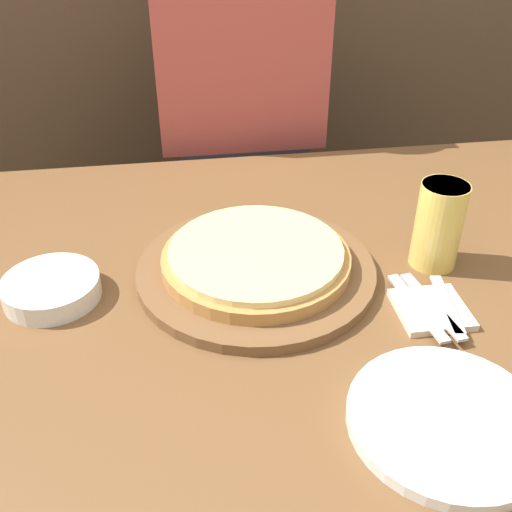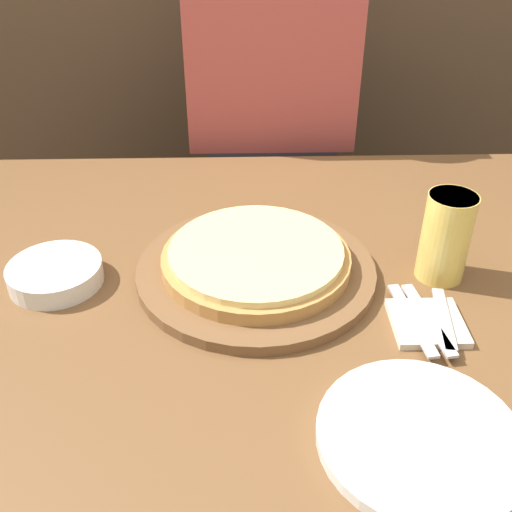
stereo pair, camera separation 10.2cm
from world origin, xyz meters
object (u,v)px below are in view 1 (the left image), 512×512
side_bowl (52,288)px  diner_person (241,166)px  beer_glass (439,222)px  spoon (447,304)px  dinner_knife (432,305)px  fork (417,307)px  pizza_on_board (256,264)px  dinner_plate (447,420)px

side_bowl → diner_person: size_ratio=0.12×
beer_glass → spoon: size_ratio=1.05×
side_bowl → dinner_knife: side_bowl is taller
beer_glass → fork: (-0.08, -0.13, -0.07)m
pizza_on_board → fork: 0.28m
pizza_on_board → dinner_plate: 0.41m
side_bowl → diner_person: bearing=59.2°
beer_glass → side_bowl: 0.66m
diner_person → beer_glass: bearing=-68.5°
dinner_plate → spoon: bearing=67.0°
fork → diner_person: (-0.18, 0.80, -0.12)m
beer_glass → diner_person: (-0.26, 0.66, -0.19)m
beer_glass → side_bowl: bearing=-179.7°
dinner_plate → dinner_knife: size_ratio=1.48×
dinner_knife → pizza_on_board: bearing=151.4°
dinner_knife → diner_person: 0.83m
dinner_plate → dinner_knife: 0.23m
side_bowl → fork: bearing=-12.7°
pizza_on_board → diner_person: size_ratio=0.30×
dinner_plate → fork: (0.04, 0.22, 0.01)m
side_bowl → dinner_plate: bearing=-33.2°
pizza_on_board → side_bowl: 0.34m
fork → spoon: same height
diner_person → pizza_on_board: bearing=-94.9°
side_bowl → spoon: size_ratio=1.07×
pizza_on_board → diner_person: (0.06, 0.66, -0.13)m
beer_glass → dinner_plate: size_ratio=0.60×
side_bowl → fork: size_ratio=0.91×
beer_glass → dinner_plate: beer_glass is taller
pizza_on_board → diner_person: bearing=85.1°
side_bowl → fork: side_bowl is taller
dinner_plate → fork: size_ratio=1.48×
beer_glass → spoon: beer_glass is taller
beer_glass → fork: 0.17m
side_bowl → pizza_on_board: bearing=2.0°
pizza_on_board → beer_glass: size_ratio=2.65×
side_bowl → diner_person: diner_person is taller
dinner_knife → spoon: same height
spoon → diner_person: bearing=106.1°
fork → spoon: size_ratio=1.17×
fork → diner_person: 0.83m
fork → spoon: 0.05m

